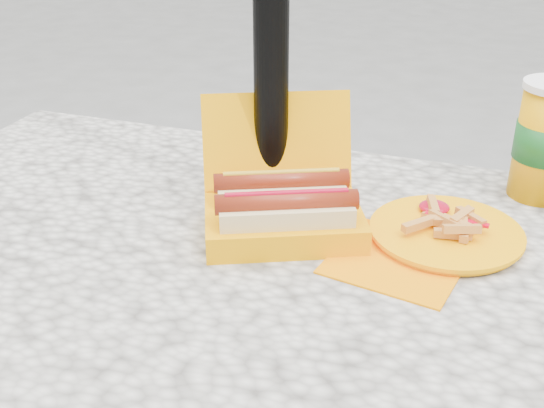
% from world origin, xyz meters
% --- Properties ---
extents(picnic_table, '(1.20, 0.80, 0.75)m').
position_xyz_m(picnic_table, '(0.00, 0.00, 0.64)').
color(picnic_table, beige).
rests_on(picnic_table, ground).
extents(hotdog_box, '(0.28, 0.27, 0.17)m').
position_xyz_m(hotdog_box, '(0.05, 0.08, 0.79)').
color(hotdog_box, '#FFA100').
rests_on(hotdog_box, picnic_table).
extents(fries_plate, '(0.26, 0.28, 0.04)m').
position_xyz_m(fries_plate, '(0.26, 0.13, 0.76)').
color(fries_plate, '#FF8A00').
rests_on(fries_plate, picnic_table).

